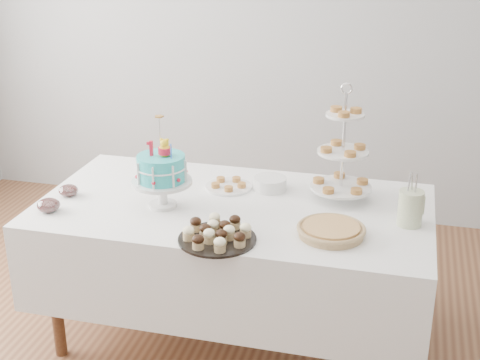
% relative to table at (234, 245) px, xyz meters
% --- Properties ---
extents(walls, '(5.04, 4.04, 2.70)m').
position_rel_table_xyz_m(walls, '(0.00, -0.30, 0.81)').
color(walls, '#A3A5A8').
rests_on(walls, floor).
extents(table, '(1.92, 1.02, 0.77)m').
position_rel_table_xyz_m(table, '(0.00, 0.00, 0.00)').
color(table, white).
rests_on(table, floor).
extents(birthday_cake, '(0.29, 0.29, 0.45)m').
position_rel_table_xyz_m(birthday_cake, '(-0.33, -0.11, 0.35)').
color(birthday_cake, silver).
rests_on(birthday_cake, table).
extents(cupcake_tray, '(0.35, 0.35, 0.08)m').
position_rel_table_xyz_m(cupcake_tray, '(0.03, -0.40, 0.27)').
color(cupcake_tray, black).
rests_on(cupcake_tray, table).
extents(pie, '(0.31, 0.31, 0.05)m').
position_rel_table_xyz_m(pie, '(0.51, -0.23, 0.25)').
color(pie, tan).
rests_on(pie, table).
extents(tiered_stand, '(0.31, 0.31, 0.60)m').
position_rel_table_xyz_m(tiered_stand, '(0.50, 0.20, 0.48)').
color(tiered_stand, silver).
rests_on(tiered_stand, table).
extents(plate_stack, '(0.17, 0.17, 0.07)m').
position_rel_table_xyz_m(plate_stack, '(0.13, 0.23, 0.26)').
color(plate_stack, silver).
rests_on(plate_stack, table).
extents(pastry_plate, '(0.24, 0.24, 0.04)m').
position_rel_table_xyz_m(pastry_plate, '(-0.08, 0.20, 0.24)').
color(pastry_plate, silver).
rests_on(pastry_plate, table).
extents(jam_bowl_a, '(0.11, 0.11, 0.07)m').
position_rel_table_xyz_m(jam_bowl_a, '(-0.84, -0.30, 0.26)').
color(jam_bowl_a, silver).
rests_on(jam_bowl_a, table).
extents(jam_bowl_b, '(0.10, 0.10, 0.06)m').
position_rel_table_xyz_m(jam_bowl_b, '(-0.84, -0.10, 0.25)').
color(jam_bowl_b, silver).
rests_on(jam_bowl_b, table).
extents(utensil_pitcher, '(0.12, 0.11, 0.25)m').
position_rel_table_xyz_m(utensil_pitcher, '(0.84, -0.02, 0.32)').
color(utensil_pitcher, silver).
rests_on(utensil_pitcher, table).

